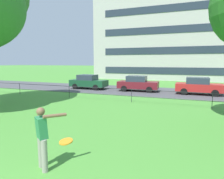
{
  "coord_description": "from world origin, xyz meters",
  "views": [
    {
      "loc": [
        3.76,
        -0.36,
        2.91
      ],
      "look_at": [
        0.34,
        8.57,
        1.59
      ],
      "focal_mm": 31.86,
      "sensor_mm": 36.0,
      "label": 1
    }
  ],
  "objects_px": {
    "car_dark_green_far_right": "(88,82)",
    "car_red_center": "(199,86)",
    "person_thrower": "(42,136)",
    "apartment_building_background": "(181,33)",
    "frisbee": "(66,141)",
    "car_maroon_far_left": "(138,83)"
  },
  "relations": [
    {
      "from": "car_maroon_far_left",
      "to": "apartment_building_background",
      "type": "xyz_separation_m",
      "value": [
        3.18,
        18.88,
        7.19
      ]
    },
    {
      "from": "person_thrower",
      "to": "car_red_center",
      "type": "bearing_deg",
      "value": 73.57
    },
    {
      "from": "car_dark_green_far_right",
      "to": "car_maroon_far_left",
      "type": "bearing_deg",
      "value": 2.34
    },
    {
      "from": "person_thrower",
      "to": "apartment_building_background",
      "type": "height_order",
      "value": "apartment_building_background"
    },
    {
      "from": "frisbee",
      "to": "car_maroon_far_left",
      "type": "distance_m",
      "value": 16.53
    },
    {
      "from": "car_maroon_far_left",
      "to": "person_thrower",
      "type": "bearing_deg",
      "value": -85.86
    },
    {
      "from": "car_dark_green_far_right",
      "to": "car_red_center",
      "type": "xyz_separation_m",
      "value": [
        11.08,
        0.16,
        0.0
      ]
    },
    {
      "from": "person_thrower",
      "to": "apartment_building_background",
      "type": "distance_m",
      "value": 35.04
    },
    {
      "from": "car_dark_green_far_right",
      "to": "car_red_center",
      "type": "distance_m",
      "value": 11.08
    },
    {
      "from": "car_maroon_far_left",
      "to": "car_red_center",
      "type": "distance_m",
      "value": 5.63
    },
    {
      "from": "frisbee",
      "to": "apartment_building_background",
      "type": "xyz_separation_m",
      "value": [
        0.67,
        35.21,
        6.6
      ]
    },
    {
      "from": "frisbee",
      "to": "car_red_center",
      "type": "relative_size",
      "value": 0.09
    },
    {
      "from": "car_dark_green_far_right",
      "to": "frisbee",
      "type": "bearing_deg",
      "value": -63.7
    },
    {
      "from": "person_thrower",
      "to": "apartment_building_background",
      "type": "relative_size",
      "value": 0.06
    },
    {
      "from": "frisbee",
      "to": "car_dark_green_far_right",
      "type": "distance_m",
      "value": 17.98
    },
    {
      "from": "frisbee",
      "to": "car_dark_green_far_right",
      "type": "relative_size",
      "value": 0.09
    },
    {
      "from": "frisbee",
      "to": "car_maroon_far_left",
      "type": "xyz_separation_m",
      "value": [
        -2.51,
        16.33,
        -0.59
      ]
    },
    {
      "from": "frisbee",
      "to": "car_maroon_far_left",
      "type": "bearing_deg",
      "value": 98.74
    },
    {
      "from": "apartment_building_background",
      "to": "car_maroon_far_left",
      "type": "bearing_deg",
      "value": -99.55
    },
    {
      "from": "person_thrower",
      "to": "apartment_building_background",
      "type": "bearing_deg",
      "value": 86.56
    },
    {
      "from": "person_thrower",
      "to": "apartment_building_background",
      "type": "xyz_separation_m",
      "value": [
        2.06,
        34.27,
        7.03
      ]
    },
    {
      "from": "car_maroon_far_left",
      "to": "car_dark_green_far_right",
      "type": "bearing_deg",
      "value": -177.66
    }
  ]
}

